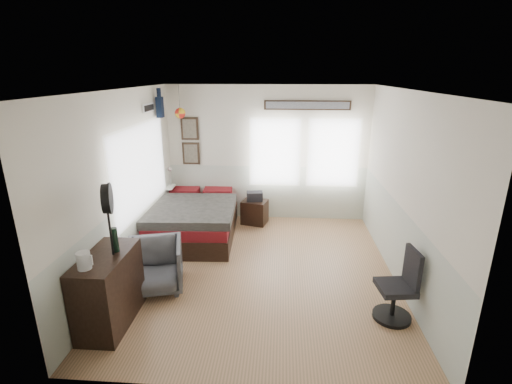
# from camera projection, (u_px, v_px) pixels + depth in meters

# --- Properties ---
(ground_plane) EXTENTS (4.00, 4.50, 0.01)m
(ground_plane) POSITION_uv_depth(u_px,v_px,m) (261.00, 271.00, 5.72)
(ground_plane) COLOR #946E49
(room_shell) EXTENTS (4.02, 4.52, 2.71)m
(room_shell) POSITION_uv_depth(u_px,v_px,m) (256.00, 166.00, 5.40)
(room_shell) COLOR beige
(room_shell) RESTS_ON ground_plane
(wall_decor) EXTENTS (3.55, 1.32, 1.44)m
(wall_decor) POSITION_uv_depth(u_px,v_px,m) (209.00, 118.00, 7.00)
(wall_decor) COLOR black
(wall_decor) RESTS_ON room_shell
(bed) EXTENTS (1.57, 2.12, 0.66)m
(bed) POSITION_uv_depth(u_px,v_px,m) (195.00, 219.00, 6.86)
(bed) COLOR black
(bed) RESTS_ON ground_plane
(dresser) EXTENTS (0.48, 1.00, 0.90)m
(dresser) POSITION_uv_depth(u_px,v_px,m) (109.00, 289.00, 4.42)
(dresser) COLOR black
(dresser) RESTS_ON ground_plane
(armchair) EXTENTS (0.91, 0.93, 0.70)m
(armchair) POSITION_uv_depth(u_px,v_px,m) (155.00, 266.00, 5.16)
(armchair) COLOR #4F5159
(armchair) RESTS_ON ground_plane
(nightstand) EXTENTS (0.56, 0.49, 0.48)m
(nightstand) POSITION_uv_depth(u_px,v_px,m) (255.00, 212.00, 7.46)
(nightstand) COLOR black
(nightstand) RESTS_ON ground_plane
(task_chair) EXTENTS (0.47, 0.47, 0.93)m
(task_chair) POSITION_uv_depth(u_px,v_px,m) (399.00, 291.00, 4.51)
(task_chair) COLOR black
(task_chair) RESTS_ON ground_plane
(kettle) EXTENTS (0.17, 0.15, 0.20)m
(kettle) POSITION_uv_depth(u_px,v_px,m) (84.00, 261.00, 3.97)
(kettle) COLOR silver
(kettle) RESTS_ON dresser
(bottle) EXTENTS (0.07, 0.07, 0.30)m
(bottle) POSITION_uv_depth(u_px,v_px,m) (115.00, 240.00, 4.34)
(bottle) COLOR black
(bottle) RESTS_ON dresser
(stand_fan) EXTENTS (0.19, 0.34, 0.87)m
(stand_fan) POSITION_uv_depth(u_px,v_px,m) (107.00, 200.00, 4.11)
(stand_fan) COLOR black
(stand_fan) RESTS_ON dresser
(black_bag) EXTENTS (0.34, 0.24, 0.18)m
(black_bag) POSITION_uv_depth(u_px,v_px,m) (255.00, 196.00, 7.36)
(black_bag) COLOR black
(black_bag) RESTS_ON nightstand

